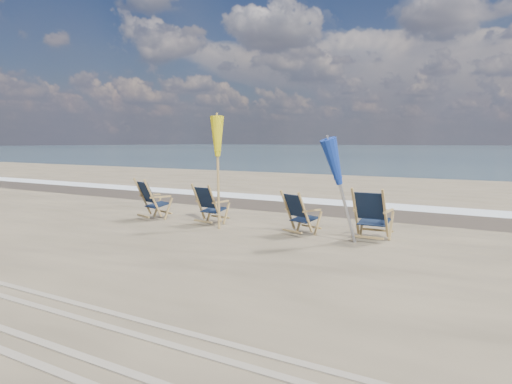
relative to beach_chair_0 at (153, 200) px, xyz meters
The scene contains 9 objects.
surf_foam 6.47m from the beach_chair_0, 60.77° to the left, with size 200.00×1.40×0.01m, color silver.
wet_sand_strip 5.22m from the beach_chair_0, 52.67° to the left, with size 200.00×2.60×0.00m, color #42362A.
tire_tracks 6.33m from the beach_chair_0, 60.03° to the right, with size 80.00×1.30×0.01m, color gray, non-canonical shape.
beach_chair_0 is the anchor object (origin of this frame).
beach_chair_1 1.65m from the beach_chair_0, ahead, with size 0.59×0.67×0.93m, color black, non-canonical shape.
beach_chair_2 3.90m from the beach_chair_0, ahead, with size 0.58×0.65×0.90m, color black, non-canonical shape.
beach_chair_3 5.41m from the beach_chair_0, ahead, with size 0.65×0.73×1.02m, color black, non-canonical shape.
umbrella_yellow 2.30m from the beach_chair_0, ahead, with size 0.30×0.30×2.38m.
umbrella_blue 4.84m from the beach_chair_0, ahead, with size 0.30×0.30×1.98m.
Camera 1 is at (5.08, -5.79, 1.86)m, focal length 35.00 mm.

